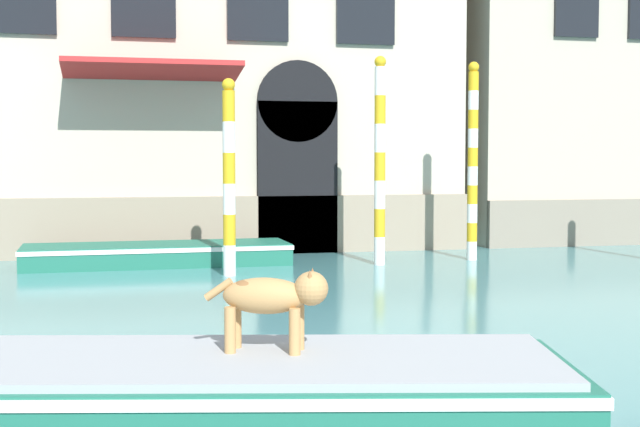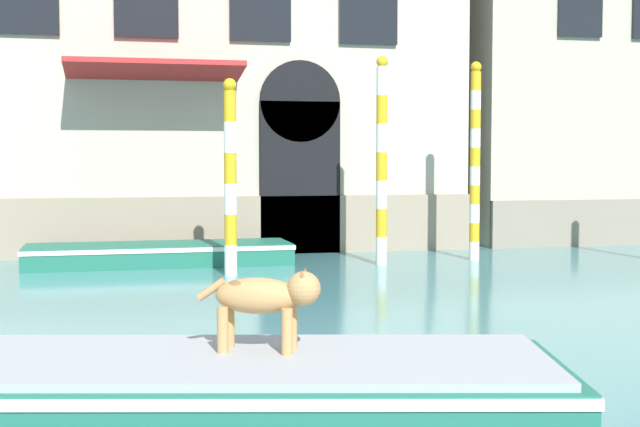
% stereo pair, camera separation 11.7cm
% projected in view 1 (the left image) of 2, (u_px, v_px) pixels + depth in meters
% --- Properties ---
extents(boat_foreground, '(7.72, 3.41, 0.53)m').
position_uv_depth(boat_foreground, '(69.00, 390.00, 6.60)').
color(boat_foreground, '#1E6651').
rests_on(boat_foreground, ground_plane).
extents(dog_on_deck, '(0.91, 0.51, 0.64)m').
position_uv_depth(dog_on_deck, '(274.00, 297.00, 6.75)').
color(dog_on_deck, tan).
rests_on(dog_on_deck, boat_foreground).
extents(boat_moored_near_palazzo, '(4.95, 1.54, 0.40)m').
position_uv_depth(boat_moored_near_palazzo, '(157.00, 254.00, 16.70)').
color(boat_moored_near_palazzo, '#1E6651').
rests_on(boat_moored_near_palazzo, ground_plane).
extents(mooring_pole_0, '(0.22, 0.22, 3.35)m').
position_uv_depth(mooring_pole_0, '(229.00, 177.00, 15.10)').
color(mooring_pole_0, white).
rests_on(mooring_pole_0, ground_plane).
extents(mooring_pole_1, '(0.22, 0.22, 3.90)m').
position_uv_depth(mooring_pole_1, '(380.00, 160.00, 16.62)').
color(mooring_pole_1, white).
rests_on(mooring_pole_1, ground_plane).
extents(mooring_pole_3, '(0.21, 0.21, 3.88)m').
position_uv_depth(mooring_pole_3, '(473.00, 161.00, 17.42)').
color(mooring_pole_3, white).
rests_on(mooring_pole_3, ground_plane).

